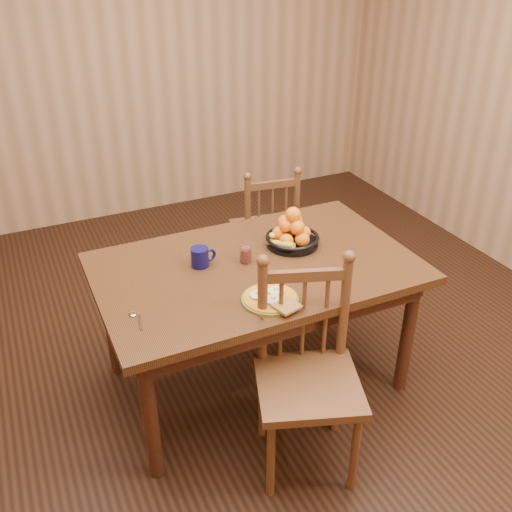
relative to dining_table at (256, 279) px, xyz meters
name	(u,v)px	position (x,y,z in m)	size (l,w,h in m)	color
room	(256,151)	(0.00, 0.00, 0.68)	(4.52, 5.02, 2.72)	black
dining_table	(256,279)	(0.00, 0.00, 0.00)	(1.60, 1.00, 0.75)	black
chair_far	(266,230)	(0.48, 0.88, -0.23)	(0.46, 0.44, 0.90)	#4D2917
chair_near	(307,376)	(-0.02, -0.58, -0.18)	(0.57, 0.56, 1.00)	#4D2917
breakfast_plate	(271,299)	(-0.08, -0.32, 0.10)	(0.26, 0.30, 0.04)	#59601E
fork	(255,308)	(-0.17, -0.35, 0.09)	(0.04, 0.18, 0.00)	silver
spoon	(135,317)	(-0.67, -0.19, 0.09)	(0.05, 0.16, 0.01)	silver
coffee_mug	(201,257)	(-0.26, 0.11, 0.14)	(0.13, 0.09, 0.10)	#0C0B40
juice_glass	(246,255)	(-0.04, 0.05, 0.13)	(0.06, 0.06, 0.09)	silver
fruit_bowl	(292,234)	(0.26, 0.11, 0.15)	(0.29, 0.29, 0.22)	black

